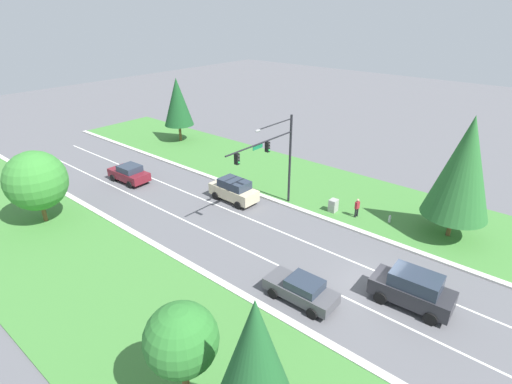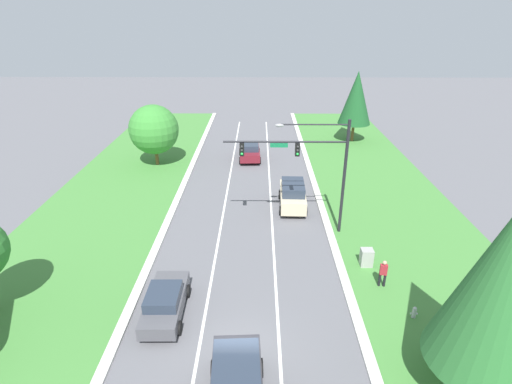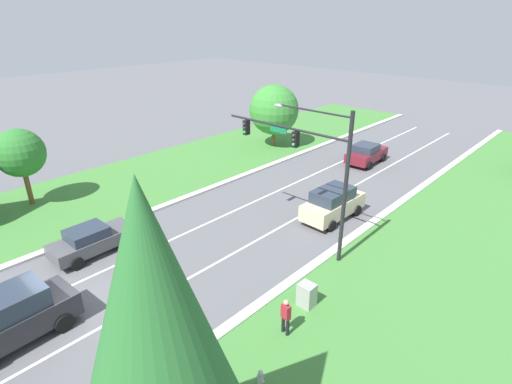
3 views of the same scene
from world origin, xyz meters
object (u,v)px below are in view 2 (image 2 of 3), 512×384
graphite_sedan (165,302)px  conifer_near_right_tree (356,98)px  pedestrian (383,273)px  oak_near_left_tree (154,130)px  conifer_far_right_tree (511,278)px  burgundy_sedan (250,151)px  traffic_signal_mast (310,160)px  utility_cabinet (366,258)px  champagne_suv (293,195)px  fire_hydrant (414,313)px

graphite_sedan → conifer_near_right_tree: (15.25, 28.84, 4.20)m
pedestrian → oak_near_left_tree: oak_near_left_tree is taller
conifer_near_right_tree → conifer_far_right_tree: size_ratio=0.85×
burgundy_sedan → graphite_sedan: bearing=-101.4°
traffic_signal_mast → graphite_sedan: (-7.80, -8.17, -4.41)m
traffic_signal_mast → utility_cabinet: (3.08, -3.97, -4.63)m
conifer_near_right_tree → conifer_far_right_tree: 33.28m
graphite_sedan → oak_near_left_tree: size_ratio=0.74×
graphite_sedan → champagne_suv: (7.14, 12.01, 0.24)m
burgundy_sedan → pedestrian: 21.80m
champagne_suv → fire_hydrant: bearing=-65.9°
conifer_near_right_tree → conifer_far_right_tree: conifer_far_right_tree is taller
champagne_suv → burgundy_sedan: 11.24m
burgundy_sedan → oak_near_left_tree: size_ratio=0.75×
champagne_suv → conifer_near_right_tree: bearing=66.0°
graphite_sedan → burgundy_sedan: burgundy_sedan is taller
traffic_signal_mast → utility_cabinet: size_ratio=6.78×
pedestrian → champagne_suv: bearing=-57.2°
utility_cabinet → fire_hydrant: utility_cabinet is taller
pedestrian → graphite_sedan: bearing=21.2°
pedestrian → conifer_far_right_tree: (1.84, -6.63, 4.60)m
conifer_far_right_tree → pedestrian: bearing=105.5°
burgundy_sedan → pedestrian: size_ratio=2.61×
traffic_signal_mast → oak_near_left_tree: bearing=135.7°
champagne_suv → utility_cabinet: size_ratio=3.97×
burgundy_sedan → pedestrian: (7.64, -20.41, 0.07)m
fire_hydrant → pedestrian: bearing=110.1°
champagne_suv → conifer_far_right_tree: conifer_far_right_tree is taller
champagne_suv → pedestrian: bearing=-65.3°
utility_cabinet → fire_hydrant: size_ratio=1.64×
traffic_signal_mast → burgundy_sedan: bearing=106.0°
burgundy_sedan → utility_cabinet: bearing=-70.9°
utility_cabinet → pedestrian: size_ratio=0.68×
burgundy_sedan → fire_hydrant: 24.41m
traffic_signal_mast → oak_near_left_tree: size_ratio=1.33×
traffic_signal_mast → pedestrian: size_ratio=4.61×
traffic_signal_mast → utility_cabinet: traffic_signal_mast is taller
utility_cabinet → conifer_far_right_tree: 10.14m
conifer_near_right_tree → burgundy_sedan: bearing=-152.1°
graphite_sedan → conifer_far_right_tree: 14.60m
traffic_signal_mast → conifer_near_right_tree: bearing=70.2°
traffic_signal_mast → graphite_sedan: traffic_signal_mast is taller
graphite_sedan → conifer_far_right_tree: size_ratio=0.47×
graphite_sedan → champagne_suv: 13.97m
traffic_signal_mast → conifer_far_right_tree: conifer_far_right_tree is taller
conifer_far_right_tree → traffic_signal_mast: bearing=112.9°
graphite_sedan → pedestrian: pedestrian is taller
burgundy_sedan → utility_cabinet: (7.25, -18.48, -0.30)m
champagne_suv → fire_hydrant: champagne_suv is taller
champagne_suv → utility_cabinet: (3.74, -7.81, -0.46)m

